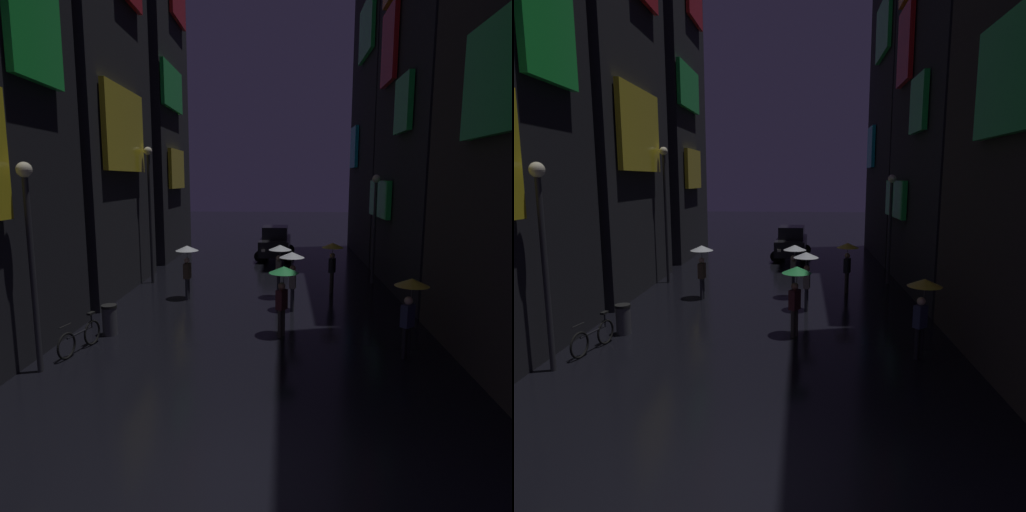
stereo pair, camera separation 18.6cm
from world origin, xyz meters
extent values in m
plane|color=black|center=(0.00, 0.00, 0.00)|extent=(120.00, 120.00, 0.00)
cube|color=#26E54C|center=(-5.35, 5.68, 8.47)|extent=(0.20, 2.44, 2.71)
cube|color=#232328|center=(-7.50, 12.63, 9.06)|extent=(4.00, 7.25, 18.13)
cube|color=yellow|center=(-5.35, 11.96, 6.58)|extent=(0.20, 4.21, 3.18)
cube|color=#232328|center=(-7.50, 21.54, 12.57)|extent=(4.00, 7.09, 25.14)
cube|color=yellow|center=(-5.35, 20.67, 5.26)|extent=(0.20, 3.17, 2.23)
cube|color=#26E54C|center=(-5.35, 20.12, 9.69)|extent=(0.20, 4.23, 2.31)
cube|color=#26E54C|center=(5.35, 3.55, 6.83)|extent=(0.20, 4.17, 2.45)
cube|color=#232328|center=(7.50, 13.36, 7.99)|extent=(4.00, 8.71, 15.98)
cube|color=#26E54C|center=(5.35, 15.23, 3.79)|extent=(0.20, 3.88, 1.65)
cube|color=#26E54C|center=(5.35, 11.74, 7.43)|extent=(0.20, 2.02, 2.05)
cube|color=red|center=(5.35, 14.60, 10.24)|extent=(0.20, 2.36, 3.06)
cube|color=#232328|center=(7.50, 22.18, 12.92)|extent=(4.00, 8.36, 25.84)
cube|color=#19D8F2|center=(5.35, 23.63, 6.66)|extent=(0.20, 2.04, 2.52)
cube|color=#26E54C|center=(5.35, 20.54, 12.72)|extent=(0.20, 3.95, 2.87)
cylinder|color=#38332D|center=(3.01, 12.64, 0.42)|extent=(0.12, 0.12, 0.85)
cylinder|color=#38332D|center=(2.94, 12.47, 0.42)|extent=(0.12, 0.12, 0.85)
cube|color=black|center=(2.98, 12.55, 1.15)|extent=(0.33, 0.40, 0.60)
sphere|color=tan|center=(2.98, 12.55, 1.56)|extent=(0.22, 0.22, 0.22)
cylinder|color=black|center=(2.96, 12.37, 1.20)|extent=(0.09, 0.09, 0.50)
cylinder|color=slate|center=(2.96, 12.37, 1.53)|extent=(0.02, 0.02, 0.77)
cone|color=yellow|center=(2.96, 12.37, 2.02)|extent=(0.90, 0.90, 0.20)
cylinder|color=#38332D|center=(0.86, 6.90, 0.42)|extent=(0.12, 0.12, 0.85)
cylinder|color=#38332D|center=(0.96, 7.05, 0.42)|extent=(0.12, 0.12, 0.85)
cube|color=#4C1E23|center=(0.91, 6.98, 1.15)|extent=(0.37, 0.40, 0.60)
sphere|color=#9E7051|center=(0.91, 6.98, 1.56)|extent=(0.22, 0.22, 0.22)
cylinder|color=#4C1E23|center=(0.97, 7.16, 1.20)|extent=(0.09, 0.09, 0.50)
cylinder|color=slate|center=(0.97, 7.16, 1.53)|extent=(0.02, 0.02, 0.77)
cone|color=green|center=(0.97, 7.16, 2.02)|extent=(0.90, 0.90, 0.20)
cylinder|color=#2D2D38|center=(1.27, 9.62, 0.42)|extent=(0.12, 0.12, 0.85)
cylinder|color=#2D2D38|center=(1.29, 9.80, 0.42)|extent=(0.12, 0.12, 0.85)
cube|color=gray|center=(1.28, 9.71, 1.15)|extent=(0.26, 0.36, 0.60)
sphere|color=#9E7051|center=(1.28, 9.71, 1.56)|extent=(0.22, 0.22, 0.22)
cylinder|color=gray|center=(1.26, 9.90, 1.20)|extent=(0.09, 0.09, 0.50)
cylinder|color=slate|center=(1.26, 9.90, 1.53)|extent=(0.02, 0.02, 0.77)
cone|color=silver|center=(1.26, 9.90, 2.02)|extent=(0.90, 0.90, 0.20)
cylinder|color=#2D2D38|center=(-2.81, 10.96, 0.42)|extent=(0.12, 0.12, 0.85)
cylinder|color=#2D2D38|center=(-2.78, 11.14, 0.42)|extent=(0.12, 0.12, 0.85)
cube|color=brown|center=(-2.79, 11.05, 1.15)|extent=(0.27, 0.37, 0.60)
sphere|color=beige|center=(-2.79, 11.05, 1.56)|extent=(0.22, 0.22, 0.22)
cylinder|color=brown|center=(-2.82, 11.23, 1.20)|extent=(0.09, 0.09, 0.50)
cylinder|color=slate|center=(-2.82, 11.23, 1.53)|extent=(0.02, 0.02, 0.77)
cone|color=silver|center=(-2.82, 11.23, 2.02)|extent=(0.90, 0.90, 0.20)
cylinder|color=black|center=(4.15, 5.48, 0.42)|extent=(0.12, 0.12, 0.85)
cylinder|color=black|center=(4.28, 5.59, 0.42)|extent=(0.12, 0.12, 0.85)
cube|color=#333859|center=(4.21, 5.53, 1.15)|extent=(0.40, 0.39, 0.60)
sphere|color=beige|center=(4.21, 5.53, 1.56)|extent=(0.22, 0.22, 0.22)
cylinder|color=#333859|center=(4.32, 5.69, 1.20)|extent=(0.09, 0.09, 0.50)
cylinder|color=slate|center=(4.32, 5.69, 1.53)|extent=(0.02, 0.02, 0.77)
cone|color=yellow|center=(4.32, 5.69, 2.02)|extent=(0.90, 0.90, 0.20)
cylinder|color=#2D2D38|center=(0.76, 11.90, 0.42)|extent=(0.12, 0.12, 0.85)
cylinder|color=#2D2D38|center=(0.77, 11.72, 0.42)|extent=(0.12, 0.12, 0.85)
cube|color=gray|center=(0.76, 11.81, 1.15)|extent=(0.24, 0.35, 0.60)
sphere|color=beige|center=(0.76, 11.81, 1.56)|extent=(0.22, 0.22, 0.22)
cylinder|color=gray|center=(0.82, 11.64, 1.20)|extent=(0.09, 0.09, 0.50)
cylinder|color=slate|center=(0.82, 11.64, 1.53)|extent=(0.02, 0.02, 0.77)
cone|color=silver|center=(0.82, 11.64, 2.02)|extent=(0.90, 0.90, 0.20)
torus|color=black|center=(-4.72, 4.89, 0.36)|extent=(0.21, 0.72, 0.72)
torus|color=black|center=(-4.48, 5.97, 0.36)|extent=(0.21, 0.72, 0.72)
cylinder|color=black|center=(-4.60, 5.43, 0.54)|extent=(0.26, 0.99, 0.05)
cylinder|color=black|center=(-4.48, 5.97, 0.71)|extent=(0.04, 0.04, 0.40)
cube|color=black|center=(-4.48, 5.97, 0.93)|extent=(0.17, 0.26, 0.06)
cylinder|color=black|center=(-4.72, 4.89, 0.91)|extent=(0.13, 0.45, 0.03)
cube|color=black|center=(0.46, 20.80, 0.77)|extent=(1.87, 4.17, 0.90)
cube|color=black|center=(0.46, 20.80, 1.57)|extent=(1.52, 1.90, 0.70)
cylinder|color=black|center=(1.21, 19.43, 0.32)|extent=(0.65, 0.25, 0.64)
cylinder|color=black|center=(-0.40, 19.50, 0.32)|extent=(0.65, 0.25, 0.64)
cylinder|color=black|center=(1.33, 22.09, 0.32)|extent=(0.65, 0.25, 0.64)
cylinder|color=black|center=(-0.29, 22.16, 0.32)|extent=(0.65, 0.25, 0.64)
cube|color=white|center=(0.93, 18.71, 0.77)|extent=(0.20, 0.07, 0.14)
cube|color=white|center=(-0.17, 18.75, 0.77)|extent=(0.20, 0.07, 0.14)
cylinder|color=#2D2D33|center=(-5.00, 4.08, 2.36)|extent=(0.14, 0.14, 4.72)
sphere|color=#F9EFCC|center=(-5.00, 4.08, 4.90)|extent=(0.36, 0.36, 0.36)
cylinder|color=#2D2D33|center=(5.00, 14.39, 2.26)|extent=(0.14, 0.14, 4.52)
sphere|color=#F9EFCC|center=(5.00, 14.39, 4.70)|extent=(0.36, 0.36, 0.36)
cylinder|color=#2D2D33|center=(-5.00, 13.86, 2.86)|extent=(0.14, 0.14, 5.71)
sphere|color=#F9EFCC|center=(-5.00, 13.86, 5.89)|extent=(0.36, 0.36, 0.36)
cylinder|color=#3F3F47|center=(-4.30, 6.84, 0.42)|extent=(0.44, 0.44, 0.85)
cylinder|color=black|center=(-4.30, 6.84, 0.89)|extent=(0.46, 0.46, 0.08)
camera|label=1|loc=(0.94, -6.18, 4.68)|focal=32.00mm
camera|label=2|loc=(1.13, -6.17, 4.68)|focal=32.00mm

